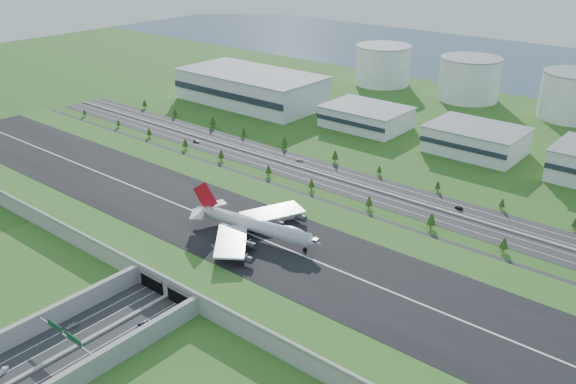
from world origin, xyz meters
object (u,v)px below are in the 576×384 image
Objects in this scene: car_0 at (71,326)px; car_7 at (299,160)px; car_2 at (145,324)px; car_5 at (459,208)px; fuel_tank_a at (383,65)px; car_4 at (196,141)px; boeing_747 at (255,225)px; car_1 at (3,370)px.

car_0 reaches higher than car_7.
car_0 reaches higher than car_2.
car_5 is 0.96× the size of car_7.
car_5 is (66.88, 188.25, -0.08)m from car_0.
fuel_tank_a is 272.61m from car_5.
car_7 is at bearing -60.87° from car_2.
car_0 reaches higher than car_4.
car_4 is 187.03m from car_5.
car_0 is at bearing -4.44° from car_5.
car_7 is (-109.60, 1.98, -0.06)m from car_5.
fuel_tank_a is at bearing -124.73° from car_5.
car_4 is 1.05× the size of car_5.
boeing_747 reaches higher than car_7.
fuel_tank_a reaches higher than car_2.
car_1 is at bearing -76.74° from car_0.
car_0 is (108.57, -396.23, -16.52)m from fuel_tank_a.
fuel_tank_a is 12.32× the size of car_1.
fuel_tank_a is 399.69m from car_2.
fuel_tank_a reaches higher than boeing_747.
boeing_747 is 119.54m from car_7.
car_4 is (-134.28, 86.32, -13.07)m from boeing_747.
car_7 is at bearing 110.42° from boeing_747.
car_0 reaches higher than car_1.
car_0 is (-14.79, -86.27, -13.05)m from boeing_747.
car_4 is 1.01× the size of car_7.
boeing_747 is at bearing 85.33° from car_0.
car_2 is at bearing -93.66° from boeing_747.
boeing_747 is 13.95× the size of car_7.
car_4 is at bearing -93.71° from car_7.
car_5 reaches higher than car_1.
boeing_747 is at bearing -135.38° from car_4.
boeing_747 is 116.11m from car_1.
car_4 is (-140.07, 154.24, 0.03)m from car_2.
car_0 is at bearing -108.26° from boeing_747.
fuel_tank_a is at bearing -178.92° from car_7.
boeing_747 reaches higher than car_2.
fuel_tank_a is at bearing -15.44° from car_4.
car_2 is 1.19× the size of car_4.
fuel_tank_a reaches higher than car_1.
car_4 reaches higher than car_2.
car_2 is (20.58, 18.35, -0.04)m from car_0.
car_0 is 1.24× the size of car_1.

